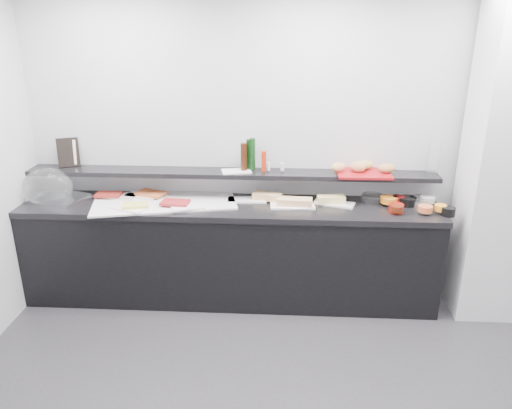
# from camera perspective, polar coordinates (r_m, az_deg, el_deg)

# --- Properties ---
(back_wall) EXTENTS (5.00, 0.02, 2.70)m
(back_wall) POSITION_cam_1_polar(r_m,az_deg,el_deg) (4.45, 6.26, 6.59)
(back_wall) COLOR #B8BABF
(back_wall) RESTS_ON ground
(column) EXTENTS (0.50, 0.50, 2.70)m
(column) POSITION_cam_1_polar(r_m,az_deg,el_deg) (4.45, 26.21, 4.60)
(column) COLOR silver
(column) RESTS_ON ground
(buffet_cabinet) EXTENTS (3.60, 0.60, 0.85)m
(buffet_cabinet) POSITION_cam_1_polar(r_m,az_deg,el_deg) (4.50, -3.00, -5.69)
(buffet_cabinet) COLOR black
(buffet_cabinet) RESTS_ON ground
(counter_top) EXTENTS (3.62, 0.62, 0.05)m
(counter_top) POSITION_cam_1_polar(r_m,az_deg,el_deg) (4.32, -3.11, -0.33)
(counter_top) COLOR black
(counter_top) RESTS_ON buffet_cabinet
(wall_shelf) EXTENTS (3.60, 0.25, 0.04)m
(wall_shelf) POSITION_cam_1_polar(r_m,az_deg,el_deg) (4.40, -2.93, 3.59)
(wall_shelf) COLOR black
(wall_shelf) RESTS_ON back_wall
(cloche_base) EXTENTS (0.56, 0.47, 0.04)m
(cloche_base) POSITION_cam_1_polar(r_m,az_deg,el_deg) (4.74, -21.60, 0.71)
(cloche_base) COLOR silver
(cloche_base) RESTS_ON counter_top
(cloche_dome) EXTENTS (0.49, 0.39, 0.34)m
(cloche_dome) POSITION_cam_1_polar(r_m,az_deg,el_deg) (4.73, -22.72, 1.85)
(cloche_dome) COLOR white
(cloche_dome) RESTS_ON cloche_base
(linen_runner) EXTENTS (1.32, 0.83, 0.01)m
(linen_runner) POSITION_cam_1_polar(r_m,az_deg,el_deg) (4.44, -10.39, 0.36)
(linen_runner) COLOR silver
(linen_runner) RESTS_ON counter_top
(platter_meat_a) EXTENTS (0.28, 0.22, 0.01)m
(platter_meat_a) POSITION_cam_1_polar(r_m,az_deg,el_deg) (4.60, -15.08, 0.93)
(platter_meat_a) COLOR silver
(platter_meat_a) RESTS_ON linen_runner
(food_meat_a) EXTENTS (0.23, 0.15, 0.02)m
(food_meat_a) POSITION_cam_1_polar(r_m,az_deg,el_deg) (4.62, -16.50, 1.10)
(food_meat_a) COLOR maroon
(food_meat_a) RESTS_ON platter_meat_a
(platter_salmon) EXTENTS (0.34, 0.27, 0.01)m
(platter_salmon) POSITION_cam_1_polar(r_m,az_deg,el_deg) (4.59, -12.75, 1.08)
(platter_salmon) COLOR silver
(platter_salmon) RESTS_ON linen_runner
(food_salmon) EXTENTS (0.29, 0.24, 0.02)m
(food_salmon) POSITION_cam_1_polar(r_m,az_deg,el_deg) (4.56, -11.93, 1.27)
(food_salmon) COLOR #C95929
(food_salmon) RESTS_ON platter_salmon
(platter_cheese) EXTENTS (0.35, 0.30, 0.01)m
(platter_cheese) POSITION_cam_1_polar(r_m,az_deg,el_deg) (4.31, -14.09, -0.31)
(platter_cheese) COLOR white
(platter_cheese) RESTS_ON linen_runner
(food_cheese) EXTENTS (0.24, 0.18, 0.02)m
(food_cheese) POSITION_cam_1_polar(r_m,az_deg,el_deg) (4.30, -13.63, -0.09)
(food_cheese) COLOR #DDD256
(food_cheese) RESTS_ON platter_cheese
(platter_meat_b) EXTENTS (0.32, 0.26, 0.01)m
(platter_meat_b) POSITION_cam_1_polar(r_m,az_deg,el_deg) (4.24, -7.82, -0.22)
(platter_meat_b) COLOR white
(platter_meat_b) RESTS_ON linen_runner
(food_meat_b) EXTENTS (0.25, 0.17, 0.02)m
(food_meat_b) POSITION_cam_1_polar(r_m,az_deg,el_deg) (4.29, -9.23, 0.23)
(food_meat_b) COLOR maroon
(food_meat_b) RESTS_ON platter_meat_b
(sandwich_plate_left) EXTENTS (0.34, 0.16, 0.01)m
(sandwich_plate_left) POSITION_cam_1_polar(r_m,az_deg,el_deg) (4.40, -1.03, 0.53)
(sandwich_plate_left) COLOR white
(sandwich_plate_left) RESTS_ON counter_top
(sandwich_food_left) EXTENTS (0.27, 0.17, 0.06)m
(sandwich_food_left) POSITION_cam_1_polar(r_m,az_deg,el_deg) (4.37, 1.29, 0.93)
(sandwich_food_left) COLOR #DAB472
(sandwich_food_left) RESTS_ON sandwich_plate_left
(tongs_left) EXTENTS (0.16, 0.05, 0.01)m
(tongs_left) POSITION_cam_1_polar(r_m,az_deg,el_deg) (4.35, 0.90, 0.48)
(tongs_left) COLOR #BABDC1
(tongs_left) RESTS_ON sandwich_plate_left
(sandwich_plate_mid) EXTENTS (0.39, 0.18, 0.01)m
(sandwich_plate_mid) POSITION_cam_1_polar(r_m,az_deg,el_deg) (4.27, 4.20, -0.15)
(sandwich_plate_mid) COLOR white
(sandwich_plate_mid) RESTS_ON counter_top
(sandwich_food_mid) EXTENTS (0.30, 0.13, 0.06)m
(sandwich_food_mid) POSITION_cam_1_polar(r_m,az_deg,el_deg) (4.26, 4.44, 0.31)
(sandwich_food_mid) COLOR tan
(sandwich_food_mid) RESTS_ON sandwich_plate_mid
(tongs_mid) EXTENTS (0.16, 0.02, 0.01)m
(tongs_mid) POSITION_cam_1_polar(r_m,az_deg,el_deg) (4.18, 5.17, -0.47)
(tongs_mid) COLOR #ACAFB3
(tongs_mid) RESTS_ON sandwich_plate_mid
(sandwich_plate_right) EXTENTS (0.37, 0.24, 0.01)m
(sandwich_plate_right) POSITION_cam_1_polar(r_m,az_deg,el_deg) (4.36, 8.90, 0.11)
(sandwich_plate_right) COLOR silver
(sandwich_plate_right) RESTS_ON counter_top
(sandwich_food_right) EXTENTS (0.25, 0.12, 0.06)m
(sandwich_food_right) POSITION_cam_1_polar(r_m,az_deg,el_deg) (4.35, 8.59, 0.60)
(sandwich_food_right) COLOR #E7D079
(sandwich_food_right) RESTS_ON sandwich_plate_right
(tongs_right) EXTENTS (0.16, 0.04, 0.01)m
(tongs_right) POSITION_cam_1_polar(r_m,az_deg,el_deg) (4.36, 9.34, 0.23)
(tongs_right) COLOR silver
(tongs_right) RESTS_ON sandwich_plate_right
(bowl_glass_fruit) EXTENTS (0.21, 0.21, 0.07)m
(bowl_glass_fruit) POSITION_cam_1_polar(r_m,az_deg,el_deg) (4.47, 13.11, 0.69)
(bowl_glass_fruit) COLOR silver
(bowl_glass_fruit) RESTS_ON counter_top
(fill_glass_fruit) EXTENTS (0.16, 0.16, 0.05)m
(fill_glass_fruit) POSITION_cam_1_polar(r_m,az_deg,el_deg) (4.43, 14.95, 0.53)
(fill_glass_fruit) COLOR orange
(fill_glass_fruit) RESTS_ON bowl_glass_fruit
(bowl_black_jam) EXTENTS (0.20, 0.20, 0.07)m
(bowl_black_jam) POSITION_cam_1_polar(r_m,az_deg,el_deg) (4.48, 16.89, 0.37)
(bowl_black_jam) COLOR black
(bowl_black_jam) RESTS_ON counter_top
(fill_black_jam) EXTENTS (0.14, 0.14, 0.05)m
(fill_black_jam) POSITION_cam_1_polar(r_m,az_deg,el_deg) (4.48, 15.98, 0.62)
(fill_black_jam) COLOR #4F0B0C
(fill_black_jam) RESTS_ON bowl_black_jam
(bowl_glass_cream) EXTENTS (0.18, 0.18, 0.07)m
(bowl_glass_cream) POSITION_cam_1_polar(r_m,az_deg,el_deg) (4.52, 18.20, 0.40)
(bowl_glass_cream) COLOR white
(bowl_glass_cream) RESTS_ON counter_top
(fill_glass_cream) EXTENTS (0.16, 0.16, 0.05)m
(fill_glass_cream) POSITION_cam_1_polar(r_m,az_deg,el_deg) (4.55, 19.01, 0.60)
(fill_glass_cream) COLOR silver
(fill_glass_cream) RESTS_ON bowl_glass_cream
(bowl_red_jam) EXTENTS (0.16, 0.16, 0.07)m
(bowl_red_jam) POSITION_cam_1_polar(r_m,az_deg,el_deg) (4.29, 15.74, -0.40)
(bowl_red_jam) COLOR maroon
(bowl_red_jam) RESTS_ON counter_top
(fill_red_jam) EXTENTS (0.11, 0.11, 0.05)m
(fill_red_jam) POSITION_cam_1_polar(r_m,az_deg,el_deg) (4.25, 15.82, -0.45)
(fill_red_jam) COLOR #50180B
(fill_red_jam) RESTS_ON bowl_red_jam
(bowl_glass_salmon) EXTENTS (0.15, 0.15, 0.07)m
(bowl_glass_salmon) POSITION_cam_1_polar(r_m,az_deg,el_deg) (4.35, 18.56, -0.44)
(bowl_glass_salmon) COLOR white
(bowl_glass_salmon) RESTS_ON counter_top
(fill_glass_salmon) EXTENTS (0.13, 0.13, 0.05)m
(fill_glass_salmon) POSITION_cam_1_polar(r_m,az_deg,el_deg) (4.31, 18.77, -0.46)
(fill_glass_salmon) COLOR #D56334
(fill_glass_salmon) RESTS_ON bowl_glass_salmon
(bowl_black_fruit) EXTENTS (0.14, 0.14, 0.07)m
(bowl_black_fruit) POSITION_cam_1_polar(r_m,az_deg,el_deg) (4.35, 21.13, -0.75)
(bowl_black_fruit) COLOR black
(bowl_black_fruit) RESTS_ON counter_top
(fill_black_fruit) EXTENTS (0.11, 0.11, 0.05)m
(fill_black_fruit) POSITION_cam_1_polar(r_m,az_deg,el_deg) (4.38, 20.34, -0.35)
(fill_black_fruit) COLOR orange
(fill_black_fruit) RESTS_ON bowl_black_fruit
(framed_print) EXTENTS (0.20, 0.13, 0.26)m
(framed_print) POSITION_cam_1_polar(r_m,az_deg,el_deg) (4.81, -20.67, 5.60)
(framed_print) COLOR black
(framed_print) RESTS_ON wall_shelf
(print_art) EXTENTS (0.17, 0.07, 0.22)m
(print_art) POSITION_cam_1_polar(r_m,az_deg,el_deg) (4.82, -20.83, 5.60)
(print_art) COLOR beige
(print_art) RESTS_ON framed_print
(condiment_tray) EXTENTS (0.28, 0.21, 0.01)m
(condiment_tray) POSITION_cam_1_polar(r_m,az_deg,el_deg) (4.37, -2.25, 3.82)
(condiment_tray) COLOR white
(condiment_tray) RESTS_ON wall_shelf
(bottle_green_a) EXTENTS (0.06, 0.06, 0.26)m
(bottle_green_a) POSITION_cam_1_polar(r_m,az_deg,el_deg) (4.40, -0.79, 5.79)
(bottle_green_a) COLOR black
(bottle_green_a) RESTS_ON condiment_tray
(bottle_brown) EXTENTS (0.06, 0.06, 0.24)m
(bottle_brown) POSITION_cam_1_polar(r_m,az_deg,el_deg) (4.35, -1.41, 5.48)
(bottle_brown) COLOR #321609
(bottle_brown) RESTS_ON condiment_tray
(bottle_green_b) EXTENTS (0.06, 0.06, 0.28)m
(bottle_green_b) POSITION_cam_1_polar(r_m,az_deg,el_deg) (4.36, -0.41, 5.79)
(bottle_green_b) COLOR black
(bottle_green_b) RESTS_ON condiment_tray
(bottle_hot) EXTENTS (0.05, 0.05, 0.18)m
(bottle_hot) POSITION_cam_1_polar(r_m,az_deg,el_deg) (4.32, 0.91, 4.96)
(bottle_hot) COLOR red
(bottle_hot) RESTS_ON condiment_tray
(shaker_salt) EXTENTS (0.04, 0.04, 0.07)m
(shaker_salt) POSITION_cam_1_polar(r_m,az_deg,el_deg) (4.36, 1.44, 4.36)
(shaker_salt) COLOR white
(shaker_salt) RESTS_ON condiment_tray
(shaker_pepper) EXTENTS (0.04, 0.04, 0.07)m
(shaker_pepper) POSITION_cam_1_polar(r_m,az_deg,el_deg) (4.36, 3.03, 4.32)
(shaker_pepper) COLOR silver
(shaker_pepper) RESTS_ON condiment_tray
(bread_tray) EXTENTS (0.46, 0.33, 0.02)m
(bread_tray) POSITION_cam_1_polar(r_m,az_deg,el_deg) (4.39, 12.18, 3.50)
(bread_tray) COLOR maroon
(bread_tray) RESTS_ON wall_shelf
(bread_roll_n) EXTENTS (0.14, 0.09, 0.08)m
(bread_roll_n) POSITION_cam_1_polar(r_m,az_deg,el_deg) (4.46, 12.41, 4.45)
(bread_roll_n) COLOR #B49445
(bread_roll_n) RESTS_ON bread_tray
(bread_roll_sw) EXTENTS (0.13, 0.09, 0.08)m
(bread_roll_sw) POSITION_cam_1_polar(r_m,az_deg,el_deg) (4.35, 9.41, 4.22)
(bread_roll_sw) COLOR #D88552
(bread_roll_sw) RESTS_ON bread_tray
(bread_roll_s) EXTENTS (0.15, 0.13, 0.08)m
(bread_roll_s) POSITION_cam_1_polar(r_m,az_deg,el_deg) (4.37, 11.58, 4.16)
(bread_roll_s) COLOR #AE6D42
(bread_roll_s) RESTS_ON bread_tray
(bread_roll_se) EXTENTS (0.16, 0.11, 0.08)m
(bread_roll_se) POSITION_cam_1_polar(r_m,az_deg,el_deg) (4.41, 14.74, 4.03)
(bread_roll_se) COLOR #AD7F42
(bread_roll_se) RESTS_ON bread_tray
(bread_roll_midw) EXTENTS (0.14, 0.11, 0.08)m
(bread_roll_midw) POSITION_cam_1_polar(r_m,az_deg,el_deg) (4.35, 9.40, 4.24)
(bread_roll_midw) COLOR gold
(bread_roll_midw) RESTS_ON bread_tray
(bread_roll_mide) EXTENTS (0.16, 0.11, 0.08)m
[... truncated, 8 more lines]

